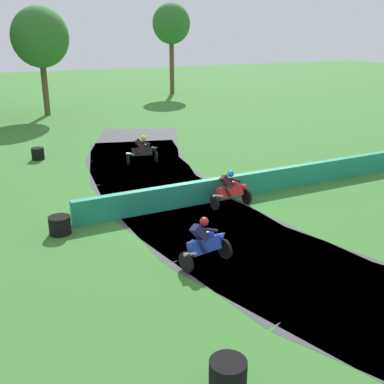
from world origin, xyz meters
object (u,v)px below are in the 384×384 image
(motorcycle_lead_black, at_px, (143,150))
(tire_stack_mid_b, at_px, (228,380))
(motorcycle_trailing_blue, at_px, (206,242))
(tire_stack_near, at_px, (38,154))
(motorcycle_chase_red, at_px, (231,190))
(tire_stack_mid_a, at_px, (60,225))

(motorcycle_lead_black, bearing_deg, tire_stack_mid_b, -102.04)
(motorcycle_trailing_blue, xyz_separation_m, tire_stack_near, (-3.25, 13.55, -0.34))
(motorcycle_trailing_blue, xyz_separation_m, tire_stack_mid_b, (-1.84, -4.97, -0.24))
(motorcycle_lead_black, xyz_separation_m, motorcycle_trailing_blue, (-1.53, -10.83, -0.01))
(motorcycle_lead_black, distance_m, tire_stack_mid_b, 16.16)
(motorcycle_chase_red, height_order, tire_stack_mid_b, motorcycle_chase_red)
(tire_stack_near, height_order, tire_stack_mid_a, same)
(tire_stack_mid_b, bearing_deg, motorcycle_chase_red, 62.18)
(motorcycle_lead_black, xyz_separation_m, tire_stack_mid_b, (-3.37, -15.81, -0.24))
(motorcycle_chase_red, bearing_deg, tire_stack_near, 121.98)
(motorcycle_chase_red, bearing_deg, tire_stack_mid_b, -117.82)
(motorcycle_chase_red, distance_m, tire_stack_near, 11.45)
(motorcycle_chase_red, distance_m, tire_stack_mid_a, 6.40)
(motorcycle_trailing_blue, relative_size, tire_stack_mid_b, 2.10)
(tire_stack_mid_a, relative_size, tire_stack_mid_b, 0.90)
(motorcycle_trailing_blue, bearing_deg, tire_stack_near, 103.48)
(motorcycle_chase_red, relative_size, motorcycle_trailing_blue, 1.00)
(motorcycle_lead_black, relative_size, motorcycle_chase_red, 1.02)
(motorcycle_lead_black, height_order, motorcycle_trailing_blue, motorcycle_lead_black)
(tire_stack_near, bearing_deg, motorcycle_trailing_blue, -76.52)
(motorcycle_chase_red, xyz_separation_m, tire_stack_mid_b, (-4.65, -8.81, -0.24))
(tire_stack_near, bearing_deg, tire_stack_mid_a, -91.94)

